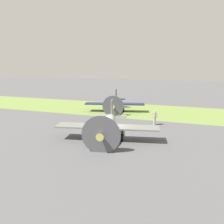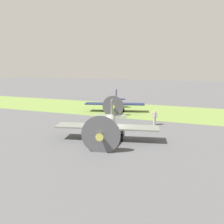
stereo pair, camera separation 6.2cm
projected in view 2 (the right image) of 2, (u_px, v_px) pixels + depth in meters
name	position (u px, v px, depth m)	size (l,w,h in m)	color
ground_plane	(112.00, 136.00, 21.77)	(160.00, 160.00, 0.00)	#515154
grass_verge	(140.00, 111.00, 33.65)	(120.00, 11.00, 0.01)	olive
airplane_lead	(107.00, 125.00, 20.57)	(9.52, 7.60, 3.37)	slate
airplane_wingman	(115.00, 103.00, 32.90)	(8.75, 7.01, 3.10)	#141E47
ground_crew_chief	(155.00, 117.00, 25.47)	(0.59, 0.38, 1.73)	#9E998E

